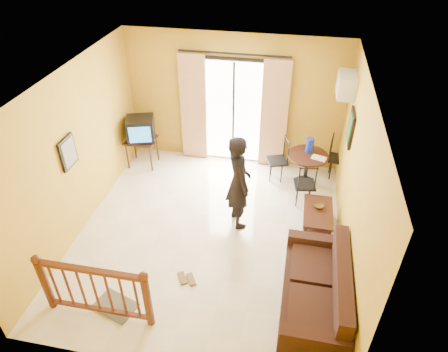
% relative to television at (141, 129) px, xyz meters
% --- Properties ---
extents(ground, '(5.00, 5.00, 0.00)m').
position_rel_television_xyz_m(ground, '(1.87, -1.88, -0.88)').
color(ground, beige).
rests_on(ground, ground).
extents(room_shell, '(5.00, 5.00, 5.00)m').
position_rel_television_xyz_m(room_shell, '(1.87, -1.88, 0.82)').
color(room_shell, white).
rests_on(room_shell, ground).
extents(balcony_door, '(2.25, 0.14, 2.46)m').
position_rel_television_xyz_m(balcony_door, '(1.87, 0.55, 0.30)').
color(balcony_door, black).
rests_on(balcony_door, ground).
extents(tv_table, '(0.64, 0.53, 0.64)m').
position_rel_television_xyz_m(tv_table, '(-0.03, 0.00, -0.33)').
color(tv_table, black).
rests_on(tv_table, ground).
extents(television, '(0.67, 0.64, 0.50)m').
position_rel_television_xyz_m(television, '(0.00, 0.00, 0.00)').
color(television, black).
rests_on(television, tv_table).
extents(picture_left, '(0.05, 0.42, 0.52)m').
position_rel_television_xyz_m(picture_left, '(-0.35, -2.08, 0.67)').
color(picture_left, black).
rests_on(picture_left, room_shell).
extents(dining_table, '(0.80, 0.80, 0.67)m').
position_rel_television_xyz_m(dining_table, '(3.48, -0.00, -0.36)').
color(dining_table, black).
rests_on(dining_table, ground).
extents(water_jug, '(0.16, 0.16, 0.29)m').
position_rel_television_xyz_m(water_jug, '(3.49, 0.12, -0.07)').
color(water_jug, '#1228AB').
rests_on(water_jug, dining_table).
extents(serving_tray, '(0.32, 0.26, 0.02)m').
position_rel_television_xyz_m(serving_tray, '(3.69, -0.10, -0.20)').
color(serving_tray, beige).
rests_on(serving_tray, dining_table).
extents(dining_chairs, '(1.70, 1.49, 0.95)m').
position_rel_television_xyz_m(dining_chairs, '(3.48, -0.13, -0.88)').
color(dining_chairs, black).
rests_on(dining_chairs, ground).
extents(air_conditioner, '(0.31, 0.60, 0.40)m').
position_rel_television_xyz_m(air_conditioner, '(3.96, 0.07, 1.27)').
color(air_conditioner, silver).
rests_on(air_conditioner, room_shell).
extents(botanical_print, '(0.05, 0.50, 0.60)m').
position_rel_television_xyz_m(botanical_print, '(4.08, -0.58, 0.77)').
color(botanical_print, black).
rests_on(botanical_print, room_shell).
extents(coffee_table, '(0.50, 0.90, 0.40)m').
position_rel_television_xyz_m(coffee_table, '(3.72, -1.37, -0.62)').
color(coffee_table, black).
rests_on(coffee_table, ground).
extents(bowl, '(0.23, 0.23, 0.06)m').
position_rel_television_xyz_m(bowl, '(3.72, -1.27, -0.45)').
color(bowl, '#503E1B').
rests_on(bowl, coffee_table).
extents(sofa, '(0.88, 1.87, 0.89)m').
position_rel_television_xyz_m(sofa, '(3.73, -3.10, -0.55)').
color(sofa, black).
rests_on(sofa, ground).
extents(standing_person, '(0.67, 0.77, 1.77)m').
position_rel_television_xyz_m(standing_person, '(2.31, -1.46, 0.00)').
color(standing_person, black).
rests_on(standing_person, ground).
extents(stair_balustrade, '(1.63, 0.13, 1.04)m').
position_rel_television_xyz_m(stair_balustrade, '(0.72, -3.78, -0.32)').
color(stair_balustrade, '#471E0F').
rests_on(stair_balustrade, ground).
extents(doormat, '(0.69, 0.57, 0.02)m').
position_rel_television_xyz_m(doormat, '(0.86, -3.62, -0.87)').
color(doormat, '#545043').
rests_on(doormat, ground).
extents(sandals, '(0.35, 0.27, 0.03)m').
position_rel_television_xyz_m(sandals, '(1.76, -2.94, -0.87)').
color(sandals, '#503E1B').
rests_on(sandals, ground).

